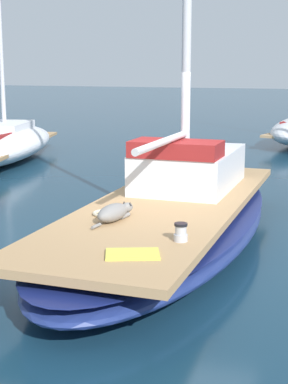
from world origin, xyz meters
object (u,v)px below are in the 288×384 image
(deck_winch, at_px, (181,233))
(deck_towel, at_px, (133,254))
(sailboat_main, at_px, (167,224))
(coiled_rope, at_px, (105,213))
(dog_grey, at_px, (114,212))

(deck_winch, xyz_separation_m, deck_towel, (-0.32, -0.67, -0.08))
(sailboat_main, bearing_deg, coiled_rope, -118.98)
(coiled_rope, bearing_deg, dog_grey, -44.17)
(dog_grey, bearing_deg, deck_towel, -59.68)
(sailboat_main, bearing_deg, deck_winch, -67.92)
(sailboat_main, height_order, dog_grey, dog_grey)
(sailboat_main, relative_size, deck_winch, 34.58)
(dog_grey, height_order, deck_winch, dog_grey)
(dog_grey, height_order, deck_towel, dog_grey)
(deck_winch, bearing_deg, sailboat_main, 112.08)
(sailboat_main, relative_size, dog_grey, 7.62)
(dog_grey, bearing_deg, sailboat_main, 75.22)
(deck_winch, xyz_separation_m, coiled_rope, (-1.29, 0.81, -0.08))
(deck_winch, bearing_deg, deck_towel, -115.97)
(dog_grey, distance_m, coiled_rope, 0.33)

